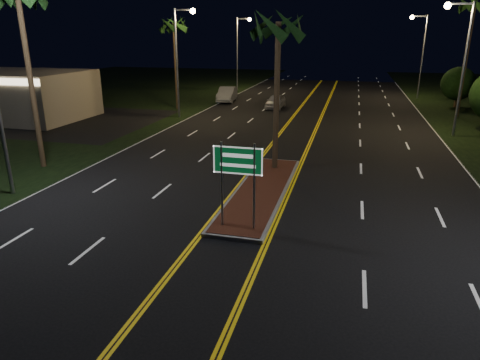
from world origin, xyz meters
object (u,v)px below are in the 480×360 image
(median_island, at_px, (261,190))
(palm_left_far, at_px, (174,25))
(palm_median, at_px, (278,27))
(streetlight_right_far, at_px, (420,47))
(car_near, at_px, (276,100))
(streetlight_left_mid, at_px, (181,51))
(car_far, at_px, (227,93))
(streetlight_right_mid, at_px, (460,54))
(highway_sign, at_px, (238,169))
(commercial_building, at_px, (0,94))
(shrub_far, at_px, (458,84))
(palm_right_far, at_px, (475,6))
(streetlight_left_far, at_px, (240,45))

(median_island, distance_m, palm_left_far, 25.76)
(palm_median, distance_m, palm_left_far, 21.69)
(streetlight_right_far, relative_size, car_near, 1.94)
(streetlight_left_mid, bearing_deg, streetlight_right_far, 40.30)
(car_far, bearing_deg, streetlight_right_mid, -38.01)
(highway_sign, bearing_deg, streetlight_right_mid, 61.07)
(car_near, height_order, car_far, car_far)
(commercial_building, relative_size, shrub_far, 3.79)
(streetlight_right_far, xyz_separation_m, palm_left_far, (-23.41, -14.00, 2.09))
(streetlight_right_mid, xyz_separation_m, car_near, (-14.19, 8.92, -4.88))
(palm_median, bearing_deg, palm_left_far, 126.18)
(car_far, bearing_deg, palm_right_far, -17.39)
(streetlight_right_mid, bearing_deg, streetlight_right_far, 90.00)
(shrub_far, bearing_deg, commercial_building, -158.09)
(median_island, xyz_separation_m, streetlight_right_mid, (10.61, 15.00, 5.57))
(streetlight_right_far, distance_m, palm_left_far, 27.36)
(car_far, bearing_deg, car_near, -35.05)
(palm_right_far, distance_m, car_near, 18.42)
(highway_sign, xyz_separation_m, car_far, (-9.50, 31.27, -1.49))
(highway_sign, height_order, shrub_far, shrub_far)
(streetlight_left_far, xyz_separation_m, car_far, (1.11, -9.93, -4.74))
(streetlight_right_far, bearing_deg, palm_right_far, -79.67)
(streetlight_left_mid, relative_size, streetlight_left_far, 1.00)
(streetlight_left_mid, xyz_separation_m, shrub_far, (24.41, 12.00, -3.32))
(median_island, xyz_separation_m, shrub_far, (13.80, 29.00, 2.25))
(palm_right_far, xyz_separation_m, car_far, (-22.30, 4.07, -8.23))
(highway_sign, relative_size, streetlight_left_mid, 0.36)
(palm_median, distance_m, car_near, 21.73)
(palm_median, bearing_deg, streetlight_left_far, 107.58)
(highway_sign, xyz_separation_m, streetlight_right_far, (10.61, 39.20, 3.25))
(streetlight_right_mid, xyz_separation_m, streetlight_right_far, (0.00, 20.00, 0.00))
(streetlight_left_mid, distance_m, car_near, 11.01)
(streetlight_left_far, height_order, streetlight_right_far, same)
(median_island, bearing_deg, streetlight_right_mid, 54.72)
(streetlight_left_mid, height_order, streetlight_left_far, same)
(highway_sign, height_order, streetlight_left_far, streetlight_left_far)
(palm_left_far, height_order, car_near, palm_left_far)
(streetlight_right_far, relative_size, shrub_far, 2.27)
(streetlight_left_far, distance_m, car_far, 11.06)
(highway_sign, xyz_separation_m, palm_median, (0.00, 7.70, 4.87))
(streetlight_left_mid, relative_size, streetlight_right_far, 1.00)
(median_island, height_order, car_far, car_far)
(streetlight_left_far, relative_size, palm_median, 1.08)
(median_island, height_order, shrub_far, shrub_far)
(streetlight_left_mid, xyz_separation_m, streetlight_right_far, (21.23, 18.00, 0.00))
(palm_right_far, xyz_separation_m, shrub_far, (1.00, 6.00, -6.81))
(streetlight_right_mid, xyz_separation_m, palm_right_far, (2.19, 8.00, 3.49))
(palm_median, height_order, palm_left_far, palm_left_far)
(streetlight_left_far, distance_m, car_near, 15.63)
(median_island, height_order, streetlight_right_mid, streetlight_right_mid)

